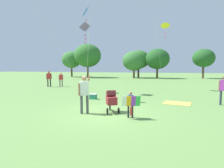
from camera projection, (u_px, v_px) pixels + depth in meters
name	position (u px, v px, depth m)	size (l,w,h in m)	color
ground_plane	(106.00, 113.00, 8.89)	(120.00, 120.00, 0.00)	#668E47
treeline_distant	(123.00, 58.00, 36.59)	(29.26, 6.18, 6.54)	brown
child_with_butterfly_kite	(131.00, 102.00, 7.98)	(0.77, 0.46, 1.11)	#232328
person_adult_flyer	(84.00, 91.00, 8.70)	(0.54, 0.67, 1.79)	#4C4C51
stroller	(111.00, 99.00, 9.02)	(0.81, 1.10, 1.03)	black
kite_adult_black	(85.00, 30.00, 11.78)	(1.94, 3.39, 4.95)	black
kite_orange_delta	(165.00, 26.00, 17.46)	(1.24, 3.69, 6.10)	yellow
kite_green_novelty	(84.00, 14.00, 15.01)	(2.51, 4.05, 6.93)	blue
person_sitting_far	(49.00, 77.00, 20.23)	(0.48, 0.38, 1.69)	#232328
person_couple_left	(61.00, 78.00, 20.40)	(0.41, 0.35, 1.51)	#4C4C51
person_kid_running	(224.00, 88.00, 10.57)	(0.46, 0.37, 1.64)	#33384C
picnic_blanket	(177.00, 103.00, 11.20)	(1.52, 1.24, 0.02)	gold
cooler_box	(93.00, 96.00, 12.67)	(0.45, 0.33, 0.35)	#288466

